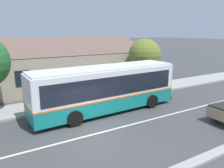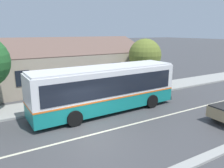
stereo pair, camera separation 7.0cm
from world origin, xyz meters
TOP-DOWN VIEW (x-y plane):
  - ground_plane at (0.00, 0.00)m, footprint 300.00×300.00m
  - sidewalk_far at (0.00, 6.00)m, footprint 60.00×3.00m
  - lane_divider_stripe at (0.00, 0.00)m, footprint 60.00×0.16m
  - community_building at (-2.31, 13.39)m, footprint 26.51×9.59m
  - transit_bus at (2.35, 2.90)m, footprint 10.81×3.02m
  - street_tree_primary at (9.02, 7.00)m, footprint 3.23×3.23m

SIDE VIEW (x-z plane):
  - ground_plane at x=0.00m, z-range 0.00..0.00m
  - lane_divider_stripe at x=0.00m, z-range 0.00..0.01m
  - sidewalk_far at x=0.00m, z-range 0.00..0.15m
  - transit_bus at x=2.35m, z-range 0.12..3.35m
  - community_building at x=-2.31m, z-range -1.21..4.84m
  - street_tree_primary at x=9.02m, z-range 0.73..5.67m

